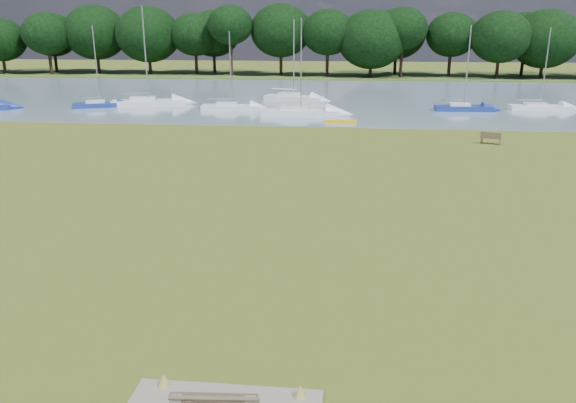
# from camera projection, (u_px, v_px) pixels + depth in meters

# --- Properties ---
(ground) EXTENTS (220.00, 220.00, 0.00)m
(ground) POSITION_uv_depth(u_px,v_px,m) (288.00, 214.00, 24.53)
(ground) COLOR brown
(river) EXTENTS (220.00, 40.00, 0.10)m
(river) POSITION_uv_depth(u_px,v_px,m) (326.00, 97.00, 64.37)
(river) COLOR gray
(river) RESTS_ON ground
(far_bank) EXTENTS (220.00, 20.00, 0.40)m
(far_bank) POSITION_uv_depth(u_px,v_px,m) (333.00, 75.00, 92.84)
(far_bank) COLOR #4C6626
(far_bank) RESTS_ON ground
(riverbank_bench) EXTENTS (1.44, 0.89, 0.85)m
(riverbank_bench) POSITION_uv_depth(u_px,v_px,m) (491.00, 138.00, 38.80)
(riverbank_bench) COLOR brown
(riverbank_bench) RESTS_ON ground
(kayak) EXTENTS (2.69, 0.72, 0.27)m
(kayak) POSITION_uv_depth(u_px,v_px,m) (341.00, 121.00, 47.05)
(kayak) COLOR gold
(kayak) RESTS_ON river
(tree_line) EXTENTS (146.14, 9.77, 11.82)m
(tree_line) POSITION_uv_depth(u_px,v_px,m) (341.00, 31.00, 86.81)
(tree_line) COLOR black
(tree_line) RESTS_ON far_bank
(sailboat_0) EXTENTS (5.27, 3.22, 7.83)m
(sailboat_0) POSITION_uv_depth(u_px,v_px,m) (99.00, 103.00, 56.01)
(sailboat_0) COLOR navy
(sailboat_0) RESTS_ON river
(sailboat_1) EXTENTS (7.56, 3.95, 9.69)m
(sailboat_1) POSITION_uv_depth(u_px,v_px,m) (148.00, 100.00, 57.20)
(sailboat_1) COLOR silver
(sailboat_1) RESTS_ON river
(sailboat_2) EXTENTS (6.69, 3.57, 8.44)m
(sailboat_2) POSITION_uv_depth(u_px,v_px,m) (293.00, 96.00, 60.63)
(sailboat_2) COLOR silver
(sailboat_2) RESTS_ON river
(sailboat_3) EXTENTS (5.42, 1.70, 7.86)m
(sailboat_3) POSITION_uv_depth(u_px,v_px,m) (463.00, 106.00, 53.58)
(sailboat_3) COLOR navy
(sailboat_3) RESTS_ON river
(sailboat_4) EXTENTS (7.20, 2.14, 8.44)m
(sailboat_4) POSITION_uv_depth(u_px,v_px,m) (300.00, 110.00, 51.05)
(sailboat_4) COLOR silver
(sailboat_4) RESTS_ON river
(sailboat_7) EXTENTS (5.81, 1.88, 7.32)m
(sailboat_7) POSITION_uv_depth(u_px,v_px,m) (231.00, 105.00, 54.33)
(sailboat_7) COLOR silver
(sailboat_7) RESTS_ON river
(sailboat_8) EXTENTS (5.84, 1.77, 7.64)m
(sailboat_8) POSITION_uv_depth(u_px,v_px,m) (540.00, 106.00, 54.38)
(sailboat_8) COLOR silver
(sailboat_8) RESTS_ON river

